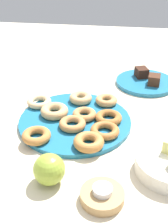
{
  "coord_description": "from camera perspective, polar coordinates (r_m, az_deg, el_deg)",
  "views": [
    {
      "loc": [
        0.79,
        0.15,
        0.53
      ],
      "look_at": [
        0.0,
        0.03,
        0.04
      ],
      "focal_mm": 46.9,
      "sensor_mm": 36.0,
      "label": 1
    }
  ],
  "objects": [
    {
      "name": "brownie_near",
      "position": [
        1.26,
        11.14,
        7.58
      ],
      "size": [
        0.07,
        0.06,
        0.04
      ],
      "primitive_type": "cube",
      "rotation": [
        0.0,
        0.0,
        0.35
      ],
      "color": "#381E14",
      "rests_on": "cake_plate"
    },
    {
      "name": "donut_4",
      "position": [
        0.87,
        -9.26,
        -4.57
      ],
      "size": [
        0.12,
        0.12,
        0.02
      ],
      "primitive_type": "torus",
      "rotation": [
        0.0,
        0.0,
        5.62
      ],
      "color": "#BC7A3D",
      "rests_on": "donut_plate"
    },
    {
      "name": "donut_1",
      "position": [
        1.05,
        4.38,
        2.3
      ],
      "size": [
        0.1,
        0.1,
        0.02
      ],
      "primitive_type": "torus",
      "rotation": [
        0.0,
        0.0,
        1.96
      ],
      "color": "tan",
      "rests_on": "donut_plate"
    },
    {
      "name": "brownie_far",
      "position": [
        1.21,
        13.51,
        6.12
      ],
      "size": [
        0.06,
        0.05,
        0.04
      ],
      "primitive_type": "cube",
      "rotation": [
        0.0,
        0.0,
        -0.12
      ],
      "color": "#472819",
      "rests_on": "cake_plate"
    },
    {
      "name": "donut_8",
      "position": [
        0.89,
        4.08,
        -3.65
      ],
      "size": [
        0.09,
        0.09,
        0.02
      ],
      "primitive_type": "torus",
      "rotation": [
        0.0,
        0.0,
        3.17
      ],
      "color": "#AD6B33",
      "rests_on": "donut_plate"
    },
    {
      "name": "donut_5",
      "position": [
        0.98,
        -5.79,
        0.19
      ],
      "size": [
        0.11,
        0.11,
        0.03
      ],
      "primitive_type": "torus",
      "rotation": [
        0.0,
        0.0,
        6.04
      ],
      "color": "tan",
      "rests_on": "donut_plate"
    },
    {
      "name": "donut_2",
      "position": [
        1.05,
        -8.74,
        1.98
      ],
      "size": [
        0.12,
        0.12,
        0.02
      ],
      "primitive_type": "torus",
      "rotation": [
        0.0,
        0.0,
        2.5
      ],
      "color": "#EABC84",
      "rests_on": "donut_plate"
    },
    {
      "name": "donut_9",
      "position": [
        0.95,
        4.82,
        -1.1
      ],
      "size": [
        0.1,
        0.1,
        0.02
      ],
      "primitive_type": "torus",
      "rotation": [
        0.0,
        0.0,
        3.35
      ],
      "color": "#AD6B33",
      "rests_on": "donut_plate"
    },
    {
      "name": "donut_3",
      "position": [
        0.83,
        0.93,
        -5.87
      ],
      "size": [
        0.09,
        0.09,
        0.03
      ],
      "primitive_type": "torus",
      "rotation": [
        0.0,
        0.0,
        3.17
      ],
      "color": "#BC7A3D",
      "rests_on": "donut_plate"
    },
    {
      "name": "donut_6",
      "position": [
        1.05,
        -0.53,
        2.74
      ],
      "size": [
        0.11,
        0.11,
        0.03
      ],
      "primitive_type": "torus",
      "rotation": [
        0.0,
        0.0,
        3.9
      ],
      "color": "tan",
      "rests_on": "donut_plate"
    },
    {
      "name": "donut_7",
      "position": [
        0.96,
        0.07,
        -0.46
      ],
      "size": [
        0.11,
        0.11,
        0.02
      ],
      "primitive_type": "torus",
      "rotation": [
        0.0,
        0.0,
        2.27
      ],
      "color": "#C6844C",
      "rests_on": "donut_plate"
    },
    {
      "name": "candle_holder",
      "position": [
        0.71,
        3.57,
        -16.03
      ],
      "size": [
        0.1,
        0.1,
        0.02
      ],
      "primitive_type": "cylinder",
      "color": "tan",
      "rests_on": "ground_plane"
    },
    {
      "name": "donut_plate",
      "position": [
        0.96,
        -1.77,
        -1.76
      ],
      "size": [
        0.37,
        0.37,
        0.01
      ],
      "primitive_type": "cylinder",
      "color": "#1E6B93",
      "rests_on": "ground_plane"
    },
    {
      "name": "donut_0",
      "position": [
        0.91,
        -2.5,
        -2.31
      ],
      "size": [
        0.09,
        0.09,
        0.02
      ],
      "primitive_type": "torus",
      "rotation": [
        0.0,
        0.0,
        0.02
      ],
      "color": "#C6844C",
      "rests_on": "donut_plate"
    },
    {
      "name": "cake_plate",
      "position": [
        1.24,
        11.89,
        5.67
      ],
      "size": [
        0.24,
        0.24,
        0.02
      ],
      "primitive_type": "cylinder",
      "color": "#1E6B93",
      "rests_on": "ground_plane"
    },
    {
      "name": "ground_plane",
      "position": [
        0.97,
        -1.76,
        -2.12
      ],
      "size": [
        2.4,
        2.4,
        0.0
      ],
      "primitive_type": "plane",
      "color": "beige"
    },
    {
      "name": "apple",
      "position": [
        0.74,
        -6.79,
        -11.03
      ],
      "size": [
        0.08,
        0.08,
        0.08
      ],
      "primitive_type": "sphere",
      "color": "#93AD38",
      "rests_on": "ground_plane"
    },
    {
      "name": "tealight",
      "position": [
        0.69,
        3.62,
        -14.92
      ],
      "size": [
        0.05,
        0.05,
        0.01
      ],
      "primitive_type": "cylinder",
      "color": "silver",
      "rests_on": "candle_holder"
    }
  ]
}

